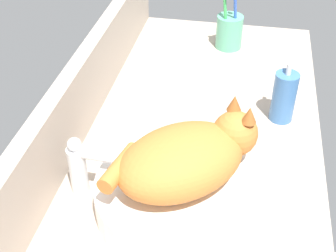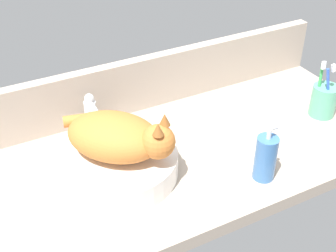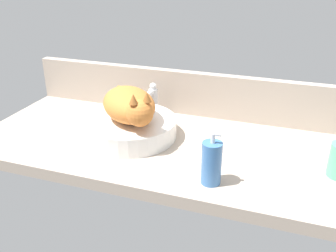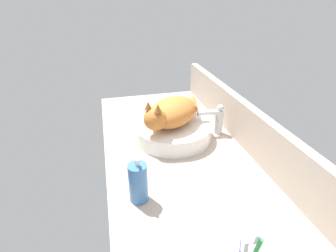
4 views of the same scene
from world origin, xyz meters
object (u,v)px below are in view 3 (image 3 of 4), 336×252
object	(u,v)px
faucet	(152,99)
sink_basin	(130,128)
cat	(130,105)
soap_dispenser	(212,163)

from	to	relation	value
faucet	sink_basin	bearing A→B (deg)	-92.35
sink_basin	cat	size ratio (longest dim) A/B	1.10
cat	faucet	size ratio (longest dim) A/B	2.20
sink_basin	faucet	distance (cm)	20.21
sink_basin	faucet	xyz separation A→B (cm)	(0.81, 19.81, 3.93)
sink_basin	soap_dispenser	distance (cm)	39.01
soap_dispenser	faucet	bearing A→B (deg)	130.16
faucet	soap_dispenser	xyz separation A→B (cm)	(32.97, -39.07, -0.85)
soap_dispenser	cat	bearing A→B (deg)	150.86
faucet	soap_dispenser	bearing A→B (deg)	-49.84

